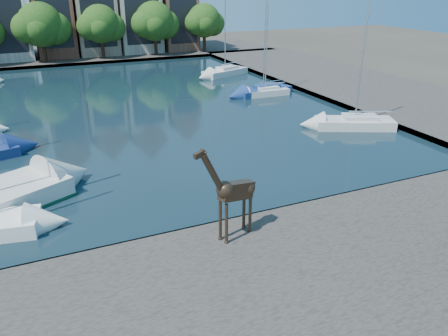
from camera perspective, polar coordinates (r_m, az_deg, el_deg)
The scene contains 19 objects.
ground at distance 21.67m, azimuth 2.05°, elevation -7.37°, with size 160.00×160.00×0.00m, color #38332B.
water_basin at distance 42.98m, azimuth -12.10°, elevation 7.94°, with size 38.00×50.00×0.08m, color black.
near_quay at distance 16.70m, azimuth 13.05°, elevation -17.73°, with size 50.00×14.00×0.50m, color #45413C.
far_quay at distance 73.98m, azimuth -17.70°, elevation 13.85°, with size 60.00×16.00×0.50m, color #45413C.
right_quay at distance 53.66m, azimuth 15.35°, elevation 10.88°, with size 14.00×52.00×0.50m, color #45413C.
townhouse_west_inner at distance 72.85m, azimuth -26.99°, elevation 18.03°, with size 6.43×9.18×15.15m.
townhouse_center at distance 72.89m, azimuth -21.80°, elevation 19.66°, with size 5.44×9.18×16.93m.
townhouse_east_inner at distance 73.51m, azimuth -16.81°, elevation 19.80°, with size 5.94×9.18×15.79m.
townhouse_east_mid at distance 74.67m, azimuth -11.60°, elevation 20.60°, with size 6.43×9.18×16.65m.
townhouse_east_end at distance 76.44m, azimuth -6.49°, elevation 20.21°, with size 5.44×9.18×14.43m.
far_tree_mid_west at distance 67.51m, azimuth -22.75°, elevation 16.71°, with size 7.80×6.00×8.00m.
far_tree_mid_east at distance 68.27m, azimuth -15.77°, elevation 17.51°, with size 7.02×5.40×7.52m.
far_tree_east at distance 69.92m, azimuth -8.99°, elevation 18.27°, with size 7.54×5.80×7.84m.
far_tree_far_east at distance 72.44m, azimuth -2.56°, elevation 18.55°, with size 6.76×5.20×7.36m.
giraffe_statue at distance 18.66m, azimuth 1.09°, elevation -3.11°, with size 3.13×1.34×4.58m.
sailboat_right_a at distance 36.78m, azimuth 16.71°, elevation 5.92°, with size 6.46×4.53×11.25m.
sailboat_right_b at distance 46.55m, azimuth 5.15°, elevation 10.24°, with size 6.39×3.11×11.70m.
sailboat_right_c at distance 45.96m, azimuth 5.38°, elevation 10.04°, with size 5.00×1.89×8.93m.
sailboat_right_d at distance 55.86m, azimuth 0.14°, elevation 12.60°, with size 6.45×4.12×10.42m.
Camera 1 is at (-8.22, -16.73, 11.05)m, focal length 35.00 mm.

